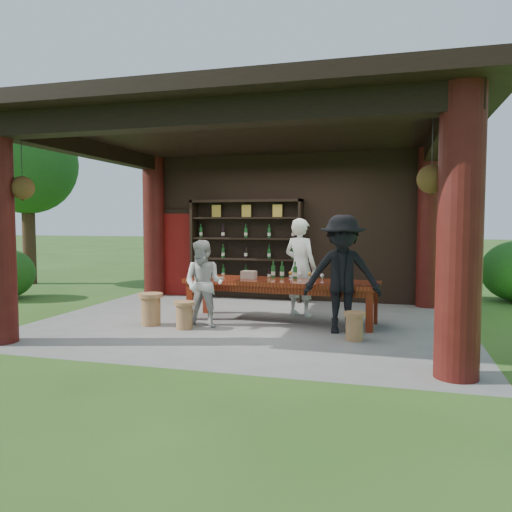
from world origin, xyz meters
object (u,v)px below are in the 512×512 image
(tasting_table, at_px, (280,286))
(stool_near_right, at_px, (354,325))
(host, at_px, (300,267))
(napkin_basket, at_px, (249,275))
(stool_near_left, at_px, (184,314))
(guest_woman, at_px, (204,284))
(guest_man, at_px, (342,274))
(stool_far_left, at_px, (151,308))
(wine_shelf, at_px, (246,250))

(tasting_table, xyz_separation_m, stool_near_right, (1.38, -1.09, -0.41))
(host, distance_m, napkin_basket, 1.06)
(stool_near_left, relative_size, guest_woman, 0.31)
(tasting_table, height_order, guest_man, guest_man)
(host, bearing_deg, stool_near_right, 147.16)
(stool_far_left, bearing_deg, tasting_table, 23.26)
(stool_near_left, relative_size, stool_near_right, 1.06)
(stool_near_left, relative_size, napkin_basket, 1.76)
(stool_near_left, xyz_separation_m, guest_man, (2.56, 0.41, 0.70))
(tasting_table, xyz_separation_m, stool_far_left, (-2.08, -0.90, -0.34))
(wine_shelf, relative_size, napkin_basket, 9.94)
(wine_shelf, distance_m, napkin_basket, 2.37)
(guest_man, distance_m, napkin_basket, 1.86)
(stool_near_right, relative_size, napkin_basket, 1.66)
(stool_near_right, relative_size, stool_far_left, 0.78)
(stool_near_right, relative_size, guest_woman, 0.29)
(host, bearing_deg, tasting_table, 95.71)
(tasting_table, distance_m, stool_near_left, 1.78)
(guest_woman, distance_m, napkin_basket, 0.98)
(tasting_table, height_order, stool_near_left, tasting_table)
(wine_shelf, relative_size, host, 1.40)
(stool_near_right, xyz_separation_m, host, (-1.15, 1.78, 0.69))
(tasting_table, bearing_deg, guest_man, -27.68)
(wine_shelf, height_order, guest_man, wine_shelf)
(wine_shelf, bearing_deg, host, -45.52)
(stool_near_right, relative_size, host, 0.23)
(stool_near_left, distance_m, guest_man, 2.68)
(guest_woman, bearing_deg, napkin_basket, 54.71)
(stool_near_left, bearing_deg, guest_man, 9.12)
(tasting_table, distance_m, guest_man, 1.33)
(stool_near_left, bearing_deg, stool_near_right, -1.61)
(napkin_basket, bearing_deg, stool_near_right, -29.57)
(wine_shelf, height_order, napkin_basket, wine_shelf)
(host, xyz_separation_m, guest_man, (0.92, -1.29, 0.02))
(wine_shelf, bearing_deg, stool_far_left, -103.65)
(stool_far_left, xyz_separation_m, guest_woman, (0.93, 0.12, 0.44))
(stool_near_left, xyz_separation_m, guest_woman, (0.26, 0.24, 0.49))
(stool_near_left, bearing_deg, guest_woman, 42.40)
(stool_far_left, height_order, guest_woman, guest_woman)
(host, distance_m, guest_woman, 2.02)
(wine_shelf, distance_m, guest_man, 3.78)
(wine_shelf, relative_size, stool_far_left, 4.69)
(stool_near_left, height_order, guest_woman, guest_woman)
(stool_near_right, height_order, napkin_basket, napkin_basket)
(wine_shelf, xyz_separation_m, stool_far_left, (-0.77, -3.16, -0.85))
(tasting_table, height_order, napkin_basket, napkin_basket)
(stool_near_left, height_order, host, host)
(wine_shelf, distance_m, guest_woman, 3.07)
(tasting_table, relative_size, stool_near_left, 7.64)
(stool_near_right, bearing_deg, stool_near_left, 178.39)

